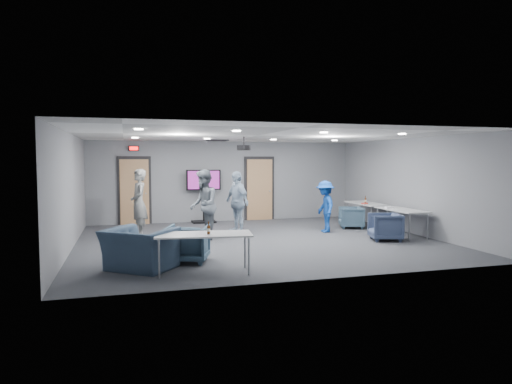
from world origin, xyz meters
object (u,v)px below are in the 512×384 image
object	(u,v)px
chair_front_a	(188,244)
projector	(244,148)
person_c	(237,202)
tv_stand	(204,193)
bottle_right	(365,201)
person_d	(325,206)
chair_right_b	(385,227)
table_right_b	(402,211)
chair_right_a	(351,217)
bottle_front	(209,230)
person_a	(139,203)
chair_front_b	(140,249)
person_b	(203,205)
table_right_a	(366,204)
table_front_left	(204,236)

from	to	relation	value
chair_front_a	projector	size ratio (longest dim) A/B	2.02
person_c	tv_stand	xyz separation A→B (m)	(-0.55, 2.40, 0.12)
chair_front_a	bottle_right	world-z (taller)	bottle_right
person_d	bottle_right	world-z (taller)	person_d
chair_right_b	table_right_b	distance (m)	1.06
chair_right_b	projector	world-z (taller)	projector
chair_right_a	projector	distance (m)	4.22
bottle_front	chair_right_b	bearing A→B (deg)	23.68
person_d	chair_right_b	size ratio (longest dim) A/B	1.91
chair_right_a	chair_front_a	bearing A→B (deg)	-39.24
person_a	bottle_front	world-z (taller)	person_a
chair_right_a	person_c	bearing A→B (deg)	-71.52
chair_front_b	bottle_right	xyz separation A→B (m)	(6.95, 3.85, 0.43)
tv_stand	chair_front_b	bearing A→B (deg)	-110.04
person_a	bottle_right	distance (m)	6.85
chair_front_a	projector	bearing A→B (deg)	-107.28
person_c	chair_front_a	bearing A→B (deg)	-48.29
chair_right_a	chair_front_a	distance (m)	6.34
person_b	table_right_b	distance (m)	5.41
chair_front_a	bottle_front	xyz separation A→B (m)	(0.24, -1.09, 0.44)
bottle_front	tv_stand	xyz separation A→B (m)	(1.05, 6.84, 0.18)
table_right_a	bottle_right	distance (m)	0.19
person_c	chair_right_a	world-z (taller)	person_c
person_c	chair_right_a	xyz separation A→B (m)	(3.57, -0.06, -0.55)
person_a	bottle_front	bearing A→B (deg)	5.66
projector	table_front_left	bearing A→B (deg)	-94.17
bottle_right	projector	world-z (taller)	projector
table_right_b	table_front_left	distance (m)	6.48
chair_right_a	bottle_right	size ratio (longest dim) A/B	3.03
chair_right_b	table_right_b	bearing A→B (deg)	139.93
bottle_right	bottle_front	bearing A→B (deg)	-141.68
bottle_front	tv_stand	world-z (taller)	tv_stand
person_b	person_d	xyz separation A→B (m)	(3.59, 0.36, -0.17)
chair_front_a	bottle_front	bearing A→B (deg)	121.47
person_b	person_c	bearing A→B (deg)	137.63
person_d	bottle_front	world-z (taller)	person_d
person_b	table_front_left	distance (m)	3.50
chair_front_b	tv_stand	distance (m)	6.57
person_c	bottle_front	size ratio (longest dim) A/B	7.53
person_c	table_front_left	distance (m)	4.66
person_d	bottle_front	distance (m)	5.64
chair_front_a	person_d	bearing A→B (deg)	-127.97
table_right_b	bottle_front	world-z (taller)	bottle_front
tv_stand	table_front_left	bearing A→B (deg)	-99.41
bottle_front	chair_front_b	bearing A→B (deg)	149.97
chair_right_b	table_right_b	xyz separation A→B (m)	(0.84, 0.55, 0.33)
table_right_b	table_right_a	bearing A→B (deg)	0.00
chair_front_b	projector	distance (m)	4.49
chair_right_b	table_front_left	world-z (taller)	table_front_left
person_c	person_b	bearing A→B (deg)	-70.20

